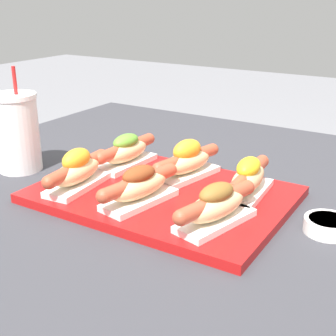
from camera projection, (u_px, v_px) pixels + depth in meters
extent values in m
cube|color=#333338|center=(165.00, 326.00, 1.11)|extent=(1.17, 1.13, 0.73)
cube|color=#B71414|center=(163.00, 194.00, 0.91)|extent=(0.48, 0.34, 0.02)
cube|color=white|center=(78.00, 184.00, 0.92)|extent=(0.07, 0.16, 0.01)
ellipsoid|color=#E5C184|center=(77.00, 171.00, 0.91)|extent=(0.06, 0.14, 0.04)
cylinder|color=#AD472D|center=(77.00, 168.00, 0.91)|extent=(0.04, 0.17, 0.03)
sphere|color=#AD472D|center=(48.00, 182.00, 0.84)|extent=(0.03, 0.03, 0.03)
sphere|color=#AD472D|center=(101.00, 155.00, 0.98)|extent=(0.03, 0.03, 0.03)
ellipsoid|color=gold|center=(76.00, 159.00, 0.90)|extent=(0.05, 0.08, 0.04)
cube|color=white|center=(140.00, 200.00, 0.85)|extent=(0.09, 0.16, 0.01)
ellipsoid|color=#E5C184|center=(139.00, 186.00, 0.84)|extent=(0.07, 0.14, 0.04)
cylinder|color=#AD472D|center=(139.00, 182.00, 0.84)|extent=(0.06, 0.17, 0.03)
sphere|color=#AD472D|center=(103.00, 196.00, 0.78)|extent=(0.03, 0.03, 0.03)
sphere|color=#AD472D|center=(170.00, 170.00, 0.90)|extent=(0.03, 0.03, 0.03)
ellipsoid|color=brown|center=(139.00, 174.00, 0.84)|extent=(0.05, 0.08, 0.03)
cube|color=white|center=(215.00, 221.00, 0.78)|extent=(0.09, 0.16, 0.01)
ellipsoid|color=#E5C184|center=(216.00, 205.00, 0.77)|extent=(0.08, 0.14, 0.04)
cylinder|color=#AD472D|center=(216.00, 201.00, 0.76)|extent=(0.06, 0.17, 0.03)
sphere|color=#AD472D|center=(181.00, 218.00, 0.71)|extent=(0.03, 0.03, 0.03)
sphere|color=#AD472D|center=(247.00, 187.00, 0.82)|extent=(0.03, 0.03, 0.03)
ellipsoid|color=brown|center=(217.00, 193.00, 0.76)|extent=(0.06, 0.08, 0.03)
cube|color=white|center=(127.00, 163.00, 1.04)|extent=(0.07, 0.15, 0.01)
ellipsoid|color=#E5C184|center=(126.00, 151.00, 1.03)|extent=(0.05, 0.13, 0.04)
cylinder|color=#AD472D|center=(126.00, 148.00, 1.03)|extent=(0.03, 0.17, 0.03)
sphere|color=#AD472D|center=(100.00, 158.00, 0.96)|extent=(0.03, 0.03, 0.03)
sphere|color=#AD472D|center=(149.00, 139.00, 1.09)|extent=(0.03, 0.03, 0.03)
ellipsoid|color=#5B992D|center=(126.00, 141.00, 1.02)|extent=(0.04, 0.07, 0.03)
cube|color=white|center=(187.00, 174.00, 0.97)|extent=(0.09, 0.16, 0.01)
ellipsoid|color=#E5C184|center=(187.00, 162.00, 0.96)|extent=(0.07, 0.14, 0.04)
cylinder|color=#AD472D|center=(187.00, 159.00, 0.96)|extent=(0.06, 0.17, 0.03)
sphere|color=#AD472D|center=(158.00, 169.00, 0.90)|extent=(0.03, 0.03, 0.03)
sphere|color=#AD472D|center=(213.00, 149.00, 1.02)|extent=(0.03, 0.03, 0.03)
ellipsoid|color=gold|center=(187.00, 150.00, 0.95)|extent=(0.05, 0.08, 0.04)
cube|color=white|center=(248.00, 192.00, 0.89)|extent=(0.07, 0.15, 0.01)
ellipsoid|color=#E5C184|center=(249.00, 178.00, 0.88)|extent=(0.06, 0.14, 0.04)
cylinder|color=#AD472D|center=(249.00, 175.00, 0.88)|extent=(0.04, 0.17, 0.03)
sphere|color=#AD472D|center=(233.00, 190.00, 0.81)|extent=(0.03, 0.03, 0.03)
sphere|color=#AD472D|center=(262.00, 161.00, 0.95)|extent=(0.03, 0.03, 0.03)
ellipsoid|color=yellow|center=(250.00, 166.00, 0.87)|extent=(0.05, 0.08, 0.04)
cylinder|color=white|center=(328.00, 226.00, 0.78)|extent=(0.08, 0.08, 0.03)
cylinder|color=red|center=(328.00, 221.00, 0.78)|extent=(0.07, 0.07, 0.01)
cylinder|color=white|center=(17.00, 135.00, 1.04)|extent=(0.10, 0.10, 0.16)
cylinder|color=white|center=(13.00, 96.00, 1.01)|extent=(0.10, 0.10, 0.01)
cylinder|color=red|center=(15.00, 80.00, 0.99)|extent=(0.01, 0.01, 0.06)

